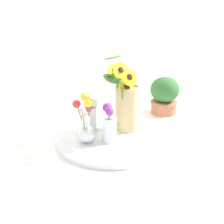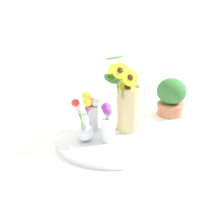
{
  "view_description": "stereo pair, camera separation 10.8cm",
  "coord_description": "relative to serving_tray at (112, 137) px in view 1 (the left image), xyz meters",
  "views": [
    {
      "loc": [
        -0.71,
        -0.8,
        0.57
      ],
      "look_at": [
        -0.02,
        0.04,
        0.13
      ],
      "focal_mm": 42.0,
      "sensor_mm": 36.0,
      "label": 1
    },
    {
      "loc": [
        -0.62,
        -0.86,
        0.57
      ],
      "look_at": [
        -0.02,
        0.04,
        0.13
      ],
      "focal_mm": 42.0,
      "sensor_mm": 36.0,
      "label": 2
    }
  ],
  "objects": [
    {
      "name": "vase_bulb_right",
      "position": [
        -0.13,
        0.01,
        0.08
      ],
      "size": [
        0.09,
        0.09,
        0.2
      ],
      "color": "white",
      "rests_on": "serving_tray"
    },
    {
      "name": "vase_small_back",
      "position": [
        -0.05,
        0.11,
        0.1
      ],
      "size": [
        0.08,
        0.06,
        0.19
      ],
      "color": "white",
      "rests_on": "serving_tray"
    },
    {
      "name": "mason_jar_sunflowers",
      "position": [
        0.09,
        0.01,
        0.15
      ],
      "size": [
        0.18,
        0.2,
        0.35
      ],
      "color": "#D1B77A",
      "rests_on": "serving_tray"
    },
    {
      "name": "serving_tray",
      "position": [
        0.0,
        0.0,
        0.0
      ],
      "size": [
        0.51,
        0.51,
        0.02
      ],
      "color": "silver",
      "rests_on": "ground_plane"
    },
    {
      "name": "ground_plane",
      "position": [
        0.02,
        -0.04,
        -0.01
      ],
      "size": [
        6.0,
        6.0,
        0.0
      ],
      "primitive_type": "plane",
      "color": "white"
    },
    {
      "name": "potted_plant",
      "position": [
        0.44,
        0.07,
        0.1
      ],
      "size": [
        0.16,
        0.16,
        0.21
      ],
      "color": "#B7704C",
      "rests_on": "ground_plane"
    },
    {
      "name": "vase_small_center",
      "position": [
        -0.05,
        -0.04,
        0.09
      ],
      "size": [
        0.07,
        0.07,
        0.18
      ],
      "color": "white",
      "rests_on": "serving_tray"
    }
  ]
}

